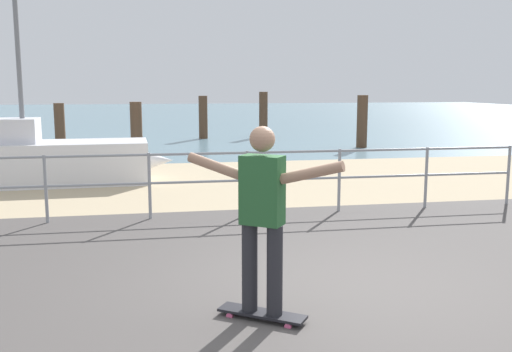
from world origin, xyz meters
TOP-DOWN VIEW (x-y plane):
  - ground_plane at (0.00, -1.00)m, footprint 24.00×10.00m
  - beach_strip at (0.00, 7.00)m, footprint 24.00×6.00m
  - sea_surface at (0.00, 35.00)m, footprint 72.00×50.00m
  - railing_fence at (-1.79, 3.60)m, footprint 12.29×0.05m
  - sailboat at (-3.88, 7.24)m, footprint 4.99×1.56m
  - skateboard at (-0.82, -0.55)m, footprint 0.77×0.62m
  - skateboarder at (-0.82, -0.55)m, footprint 1.24×0.90m
  - groyne_post_1 at (-4.63, 14.12)m, footprint 0.33×0.33m
  - groyne_post_2 at (-2.18, 12.78)m, footprint 0.36×0.36m
  - groyne_post_3 at (0.27, 17.09)m, footprint 0.34×0.34m
  - groyne_post_4 at (2.71, 17.45)m, footprint 0.34×0.34m
  - groyne_post_5 at (5.16, 12.90)m, footprint 0.35×0.35m

SIDE VIEW (x-z plane):
  - ground_plane at x=0.00m, z-range -0.02..0.02m
  - beach_strip at x=0.00m, z-range -0.02..0.02m
  - sea_surface at x=0.00m, z-range -0.02..0.02m
  - skateboard at x=-0.82m, z-range 0.03..0.11m
  - sailboat at x=-3.88m, z-range -2.29..3.34m
  - railing_fence at x=-1.79m, z-range 0.17..1.22m
  - groyne_post_1 at x=-4.63m, z-range 0.00..1.50m
  - groyne_post_2 at x=-2.18m, z-range 0.00..1.57m
  - groyne_post_3 at x=0.27m, z-range 0.00..1.67m
  - groyne_post_5 at x=5.16m, z-range 0.00..1.75m
  - groyne_post_4 at x=2.71m, z-range 0.00..1.81m
  - skateboarder at x=-0.82m, z-range 0.19..1.84m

